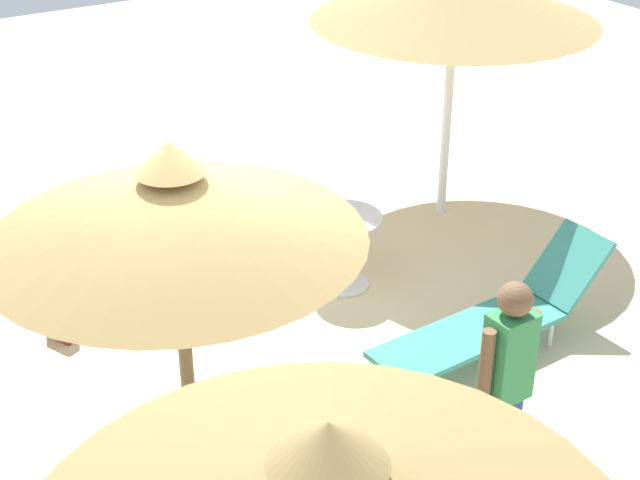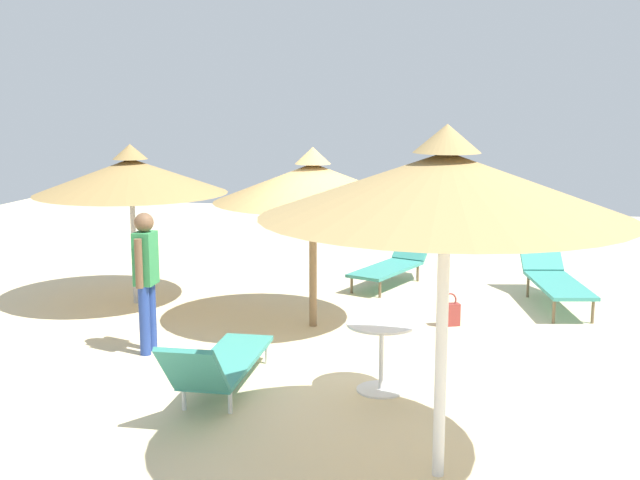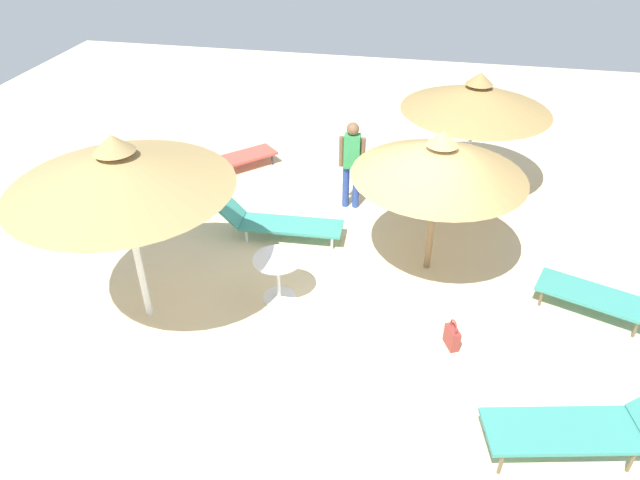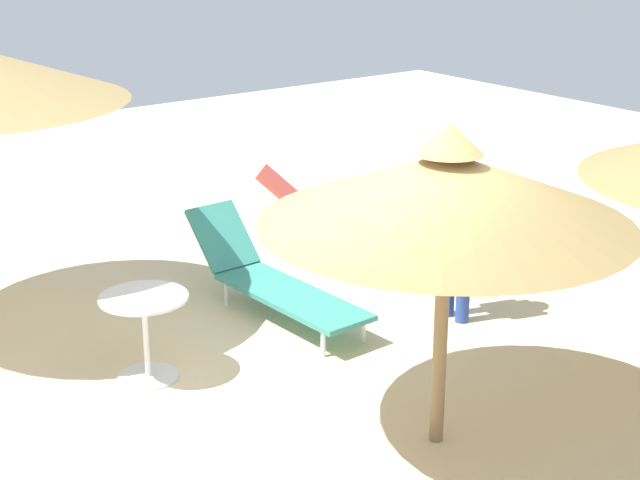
{
  "view_description": "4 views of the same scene",
  "coord_description": "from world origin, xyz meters",
  "px_view_note": "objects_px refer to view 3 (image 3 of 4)",
  "views": [
    {
      "loc": [
        5.94,
        -2.83,
        4.73
      ],
      "look_at": [
        0.07,
        0.85,
        0.99
      ],
      "focal_mm": 53.19,
      "sensor_mm": 36.0,
      "label": 1
    },
    {
      "loc": [
        -1.77,
        9.57,
        3.1
      ],
      "look_at": [
        0.38,
        0.05,
        1.32
      ],
      "focal_mm": 45.25,
      "sensor_mm": 36.0,
      "label": 2
    },
    {
      "loc": [
        -7.2,
        -0.42,
        5.72
      ],
      "look_at": [
        -0.24,
        0.97,
        0.89
      ],
      "focal_mm": 32.31,
      "sensor_mm": 36.0,
      "label": 3
    },
    {
      "loc": [
        -3.86,
        -5.23,
        3.79
      ],
      "look_at": [
        0.26,
        0.28,
        1.39
      ],
      "focal_mm": 54.59,
      "sensor_mm": 36.0,
      "label": 4
    }
  ],
  "objects_px": {
    "lounge_chair_center": "(612,298)",
    "lounge_chair_back": "(225,159)",
    "lounge_chair_far_left": "(273,220)",
    "side_table_round": "(278,271)",
    "handbag": "(452,337)",
    "lounge_chair_edge": "(589,427)",
    "parasol_umbrella_near_left": "(477,97)",
    "parasol_umbrella_front": "(440,160)",
    "parasol_umbrella_near_right": "(118,169)",
    "person_standing_far_right": "(352,160)"
  },
  "relations": [
    {
      "from": "handbag",
      "to": "lounge_chair_edge",
      "type": "bearing_deg",
      "value": -134.29
    },
    {
      "from": "parasol_umbrella_near_right",
      "to": "lounge_chair_center",
      "type": "distance_m",
      "value": 7.06
    },
    {
      "from": "parasol_umbrella_front",
      "to": "person_standing_far_right",
      "type": "xyz_separation_m",
      "value": [
        1.69,
        1.54,
        -0.96
      ]
    },
    {
      "from": "parasol_umbrella_near_left",
      "to": "lounge_chair_edge",
      "type": "bearing_deg",
      "value": -168.21
    },
    {
      "from": "parasol_umbrella_front",
      "to": "lounge_chair_back",
      "type": "xyz_separation_m",
      "value": [
        2.56,
        4.36,
        -1.64
      ]
    },
    {
      "from": "parasol_umbrella_near_left",
      "to": "side_table_round",
      "type": "relative_size",
      "value": 3.8
    },
    {
      "from": "person_standing_far_right",
      "to": "handbag",
      "type": "xyz_separation_m",
      "value": [
        -3.48,
        -1.95,
        -0.82
      ]
    },
    {
      "from": "person_standing_far_right",
      "to": "handbag",
      "type": "bearing_deg",
      "value": -150.75
    },
    {
      "from": "lounge_chair_far_left",
      "to": "lounge_chair_back",
      "type": "distance_m",
      "value": 2.75
    },
    {
      "from": "handbag",
      "to": "parasol_umbrella_front",
      "type": "bearing_deg",
      "value": 12.92
    },
    {
      "from": "side_table_round",
      "to": "parasol_umbrella_front",
      "type": "bearing_deg",
      "value": -60.28
    },
    {
      "from": "parasol_umbrella_near_right",
      "to": "lounge_chair_back",
      "type": "bearing_deg",
      "value": 4.67
    },
    {
      "from": "lounge_chair_center",
      "to": "lounge_chair_back",
      "type": "height_order",
      "value": "lounge_chair_center"
    },
    {
      "from": "lounge_chair_center",
      "to": "lounge_chair_far_left",
      "type": "height_order",
      "value": "lounge_chair_far_left"
    },
    {
      "from": "parasol_umbrella_near_left",
      "to": "handbag",
      "type": "height_order",
      "value": "parasol_umbrella_near_left"
    },
    {
      "from": "lounge_chair_far_left",
      "to": "side_table_round",
      "type": "xyz_separation_m",
      "value": [
        -1.61,
        -0.52,
        0.16
      ]
    },
    {
      "from": "handbag",
      "to": "lounge_chair_far_left",
      "type": "bearing_deg",
      "value": 55.46
    },
    {
      "from": "lounge_chair_far_left",
      "to": "person_standing_far_right",
      "type": "distance_m",
      "value": 1.88
    },
    {
      "from": "lounge_chair_far_left",
      "to": "lounge_chair_edge",
      "type": "xyz_separation_m",
      "value": [
        -3.58,
        -4.59,
        0.07
      ]
    },
    {
      "from": "parasol_umbrella_near_right",
      "to": "lounge_chair_edge",
      "type": "distance_m",
      "value": 6.31
    },
    {
      "from": "parasol_umbrella_front",
      "to": "handbag",
      "type": "distance_m",
      "value": 2.56
    },
    {
      "from": "lounge_chair_back",
      "to": "handbag",
      "type": "relative_size",
      "value": 4.27
    },
    {
      "from": "parasol_umbrella_front",
      "to": "lounge_chair_edge",
      "type": "distance_m",
      "value": 4.03
    },
    {
      "from": "parasol_umbrella_near_left",
      "to": "side_table_round",
      "type": "xyz_separation_m",
      "value": [
        -4.12,
        2.8,
        -1.4
      ]
    },
    {
      "from": "lounge_chair_far_left",
      "to": "lounge_chair_edge",
      "type": "distance_m",
      "value": 5.83
    },
    {
      "from": "parasol_umbrella_near_right",
      "to": "lounge_chair_back",
      "type": "xyz_separation_m",
      "value": [
        4.56,
        0.37,
        -2.09
      ]
    },
    {
      "from": "lounge_chair_far_left",
      "to": "person_standing_far_right",
      "type": "height_order",
      "value": "person_standing_far_right"
    },
    {
      "from": "parasol_umbrella_front",
      "to": "lounge_chair_far_left",
      "type": "bearing_deg",
      "value": 82.48
    },
    {
      "from": "parasol_umbrella_near_left",
      "to": "person_standing_far_right",
      "type": "height_order",
      "value": "parasol_umbrella_near_left"
    },
    {
      "from": "lounge_chair_far_left",
      "to": "lounge_chair_edge",
      "type": "bearing_deg",
      "value": -127.96
    },
    {
      "from": "lounge_chair_center",
      "to": "lounge_chair_edge",
      "type": "relative_size",
      "value": 0.9
    },
    {
      "from": "parasol_umbrella_near_left",
      "to": "parasol_umbrella_near_right",
      "type": "height_order",
      "value": "parasol_umbrella_near_right"
    },
    {
      "from": "lounge_chair_center",
      "to": "lounge_chair_back",
      "type": "xyz_separation_m",
      "value": [
        3.29,
        7.01,
        -0.04
      ]
    },
    {
      "from": "lounge_chair_far_left",
      "to": "handbag",
      "type": "bearing_deg",
      "value": -124.54
    },
    {
      "from": "handbag",
      "to": "side_table_round",
      "type": "bearing_deg",
      "value": 78.24
    },
    {
      "from": "lounge_chair_far_left",
      "to": "lounge_chair_back",
      "type": "relative_size",
      "value": 1.19
    },
    {
      "from": "lounge_chair_back",
      "to": "lounge_chair_edge",
      "type": "height_order",
      "value": "lounge_chair_edge"
    },
    {
      "from": "lounge_chair_far_left",
      "to": "lounge_chair_back",
      "type": "bearing_deg",
      "value": 36.71
    },
    {
      "from": "lounge_chair_edge",
      "to": "handbag",
      "type": "bearing_deg",
      "value": 45.71
    },
    {
      "from": "parasol_umbrella_near_right",
      "to": "person_standing_far_right",
      "type": "height_order",
      "value": "parasol_umbrella_near_right"
    },
    {
      "from": "lounge_chair_center",
      "to": "lounge_chair_far_left",
      "type": "distance_m",
      "value": 5.47
    },
    {
      "from": "side_table_round",
      "to": "handbag",
      "type": "bearing_deg",
      "value": -101.76
    },
    {
      "from": "parasol_umbrella_near_right",
      "to": "lounge_chair_far_left",
      "type": "relative_size",
      "value": 1.25
    },
    {
      "from": "person_standing_far_right",
      "to": "side_table_round",
      "type": "bearing_deg",
      "value": 167.49
    },
    {
      "from": "parasol_umbrella_near_left",
      "to": "lounge_chair_far_left",
      "type": "height_order",
      "value": "parasol_umbrella_near_left"
    },
    {
      "from": "lounge_chair_edge",
      "to": "side_table_round",
      "type": "xyz_separation_m",
      "value": [
        1.98,
        4.07,
        0.09
      ]
    },
    {
      "from": "lounge_chair_edge",
      "to": "handbag",
      "type": "distance_m",
      "value": 2.07
    },
    {
      "from": "lounge_chair_far_left",
      "to": "handbag",
      "type": "distance_m",
      "value": 3.8
    },
    {
      "from": "parasol_umbrella_near_right",
      "to": "side_table_round",
      "type": "xyz_separation_m",
      "value": [
        0.74,
        -1.8,
        -1.89
      ]
    },
    {
      "from": "lounge_chair_edge",
      "to": "parasol_umbrella_near_left",
      "type": "bearing_deg",
      "value": 11.79
    }
  ]
}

